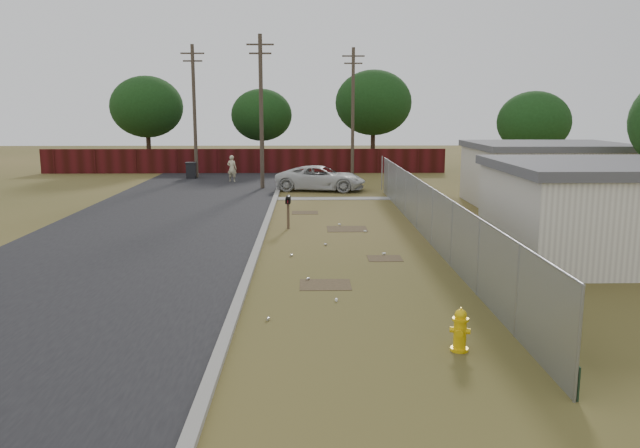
{
  "coord_description": "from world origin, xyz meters",
  "views": [
    {
      "loc": [
        -1.28,
        -21.46,
        4.76
      ],
      "look_at": [
        -0.88,
        -1.79,
        1.1
      ],
      "focal_mm": 35.0,
      "sensor_mm": 36.0,
      "label": 1
    }
  ],
  "objects_px": {
    "fire_hydrant": "(460,331)",
    "trash_bin": "(191,170)",
    "mailbox": "(288,203)",
    "pedestrian": "(232,169)",
    "pickup_truck": "(321,178)"
  },
  "relations": [
    {
      "from": "fire_hydrant",
      "to": "pickup_truck",
      "type": "distance_m",
      "value": 24.84
    },
    {
      "from": "fire_hydrant",
      "to": "pedestrian",
      "type": "height_order",
      "value": "pedestrian"
    },
    {
      "from": "mailbox",
      "to": "pickup_truck",
      "type": "xyz_separation_m",
      "value": [
        1.56,
        11.87,
        -0.33
      ]
    },
    {
      "from": "mailbox",
      "to": "fire_hydrant",
      "type": "bearing_deg",
      "value": -73.57
    },
    {
      "from": "mailbox",
      "to": "pedestrian",
      "type": "xyz_separation_m",
      "value": [
        -4.18,
        16.35,
        -0.19
      ]
    },
    {
      "from": "pedestrian",
      "to": "pickup_truck",
      "type": "bearing_deg",
      "value": 156.24
    },
    {
      "from": "fire_hydrant",
      "to": "pedestrian",
      "type": "relative_size",
      "value": 0.52
    },
    {
      "from": "fire_hydrant",
      "to": "pedestrian",
      "type": "xyz_separation_m",
      "value": [
        -7.97,
        29.22,
        0.45
      ]
    },
    {
      "from": "mailbox",
      "to": "pickup_truck",
      "type": "bearing_deg",
      "value": 82.53
    },
    {
      "from": "pickup_truck",
      "to": "mailbox",
      "type": "bearing_deg",
      "value": -177.17
    },
    {
      "from": "pickup_truck",
      "to": "trash_bin",
      "type": "height_order",
      "value": "pickup_truck"
    },
    {
      "from": "fire_hydrant",
      "to": "trash_bin",
      "type": "height_order",
      "value": "trash_bin"
    },
    {
      "from": "pickup_truck",
      "to": "pedestrian",
      "type": "height_order",
      "value": "pedestrian"
    },
    {
      "from": "mailbox",
      "to": "pedestrian",
      "type": "bearing_deg",
      "value": 104.33
    },
    {
      "from": "pickup_truck",
      "to": "fire_hydrant",
      "type": "bearing_deg",
      "value": -164.53
    }
  ]
}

